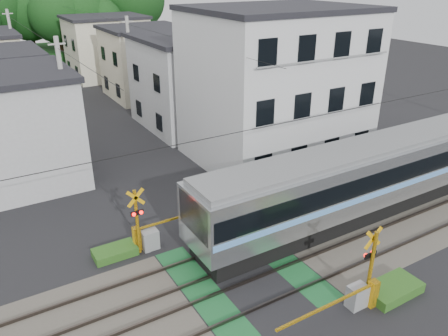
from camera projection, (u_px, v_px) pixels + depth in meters
ground at (243, 275)px, 17.47m from camera, size 120.00×120.00×0.00m
track_bed at (244, 274)px, 17.45m from camera, size 120.00×120.00×0.14m
commuter_train at (357, 179)px, 21.00m from camera, size 17.67×2.79×3.67m
crossing_signal_near at (361, 291)px, 15.53m from camera, size 4.74×0.65×3.09m
crossing_signal_far at (147, 235)px, 18.83m from camera, size 4.74×0.65×3.09m
apartment_block at (276, 85)px, 26.95m from camera, size 10.20×8.36×9.30m
houses_row at (77, 74)px, 36.53m from camera, size 22.07×31.35×6.80m
tree_hill at (37, 20)px, 53.61m from camera, size 40.00×13.08×11.95m
catenary at (361, 159)px, 18.78m from camera, size 60.00×5.04×7.00m
utility_poles at (68, 72)px, 33.30m from camera, size 7.90×42.00×8.00m
pedestrian at (55, 93)px, 40.25m from camera, size 0.64×0.47×1.62m
weed_patches at (280, 258)px, 18.14m from camera, size 10.25×8.80×0.40m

